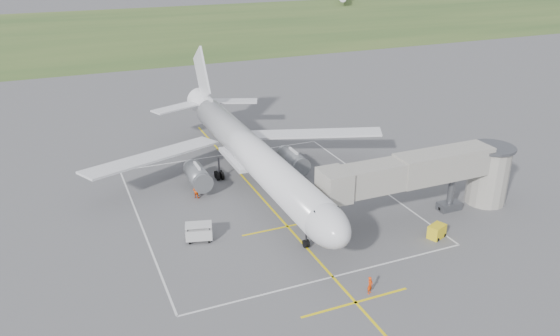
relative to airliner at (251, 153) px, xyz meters
name	(u,v)px	position (x,y,z in m)	size (l,w,h in m)	color
ground	(254,189)	(0.00, -0.75, -4.39)	(700.00, 700.00, 0.00)	#555557
grass_strip	(112,31)	(0.00, 129.25, -4.38)	(700.00, 120.00, 0.02)	#355324
apron_markings	(272,209)	(0.00, -6.57, -4.38)	(28.20, 60.00, 0.01)	yellow
airliner	(251,153)	(0.00, 0.00, 0.00)	(38.93, 46.75, 13.52)	silver
jet_bridge	(437,174)	(15.72, -14.25, 0.35)	(23.40, 5.00, 7.20)	gray
gpu_unit	(437,231)	(12.88, -18.66, -3.72)	(2.11, 1.79, 1.35)	yellow
baggage_cart	(199,232)	(-9.22, -9.93, -3.47)	(2.91, 2.18, 1.81)	silver
ramp_worker_nose	(370,285)	(1.74, -24.08, -3.60)	(0.58, 0.38, 1.58)	#E93907
ramp_worker_wing	(196,191)	(-6.93, -0.34, -3.50)	(0.87, 0.67, 1.78)	#D94206
distant_aircraft	(155,4)	(21.81, 168.68, -0.80)	(195.33, 35.91, 8.85)	silver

